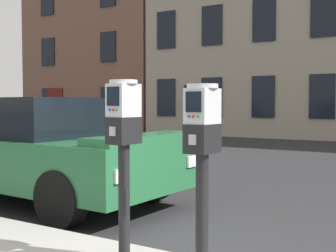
% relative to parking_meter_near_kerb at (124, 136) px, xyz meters
% --- Properties ---
extents(parking_meter_near_kerb, '(0.23, 0.26, 1.39)m').
position_rel_parking_meter_near_kerb_xyz_m(parking_meter_near_kerb, '(0.00, 0.00, 0.00)').
color(parking_meter_near_kerb, black).
rests_on(parking_meter_near_kerb, sidewalk_slab).
extents(parking_meter_twin_adjacent, '(0.23, 0.26, 1.34)m').
position_rel_parking_meter_near_kerb_xyz_m(parking_meter_twin_adjacent, '(0.68, -0.00, -0.03)').
color(parking_meter_twin_adjacent, black).
rests_on(parking_meter_twin_adjacent, sidewalk_slab).
extents(parked_car_grey_estate, '(4.50, 2.02, 1.42)m').
position_rel_parking_meter_near_kerb_xyz_m(parked_car_grey_estate, '(-2.87, 1.59, -0.35)').
color(parked_car_grey_estate, '#236038').
rests_on(parked_car_grey_estate, ground_plane).
extents(townhouse_orange_brick, '(7.88, 6.14, 10.22)m').
position_rel_parking_meter_near_kerb_xyz_m(townhouse_orange_brick, '(-13.32, 16.74, 4.02)').
color(townhouse_orange_brick, brown).
rests_on(townhouse_orange_brick, ground_plane).
extents(townhouse_cream_stone, '(8.70, 6.59, 11.54)m').
position_rel_parking_meter_near_kerb_xyz_m(townhouse_cream_stone, '(-4.90, 16.97, 4.68)').
color(townhouse_cream_stone, '#9E9384').
rests_on(townhouse_cream_stone, ground_plane).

